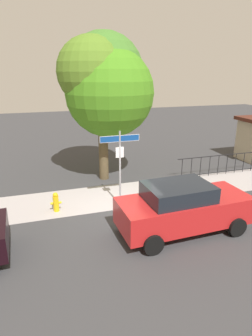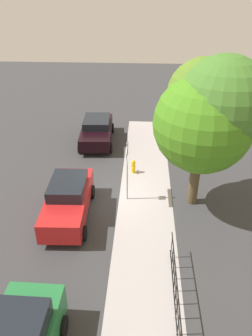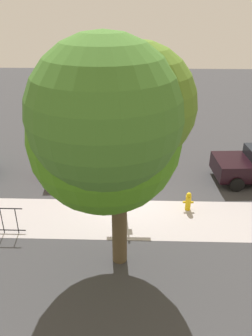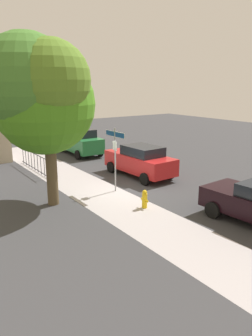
{
  "view_description": "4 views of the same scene",
  "coord_description": "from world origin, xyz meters",
  "px_view_note": "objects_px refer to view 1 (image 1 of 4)",
  "views": [
    {
      "loc": [
        -2.83,
        -9.77,
        5.2
      ],
      "look_at": [
        0.13,
        -0.26,
        1.79
      ],
      "focal_mm": 30.54,
      "sensor_mm": 36.0,
      "label": 1
    },
    {
      "loc": [
        12.93,
        1.1,
        9.3
      ],
      "look_at": [
        0.29,
        0.35,
        1.88
      ],
      "focal_mm": 34.22,
      "sensor_mm": 36.0,
      "label": 2
    },
    {
      "loc": [
        -0.3,
        11.82,
        7.54
      ],
      "look_at": [
        0.04,
        0.19,
        1.62
      ],
      "focal_mm": 35.51,
      "sensor_mm": 36.0,
      "label": 3
    },
    {
      "loc": [
        -12.43,
        8.45,
        5.02
      ],
      "look_at": [
        -0.85,
        0.43,
        1.35
      ],
      "focal_mm": 34.66,
      "sensor_mm": 36.0,
      "label": 4
    }
  ],
  "objects_px": {
    "shade_tree": "(104,82)",
    "street_sign": "(120,154)",
    "fire_hydrant": "(56,202)",
    "car_red": "(183,207)"
  },
  "relations": [
    {
      "from": "shade_tree",
      "to": "street_sign",
      "type": "bearing_deg",
      "value": -94.04
    },
    {
      "from": "street_sign",
      "to": "shade_tree",
      "type": "height_order",
      "value": "shade_tree"
    },
    {
      "from": "street_sign",
      "to": "shade_tree",
      "type": "relative_size",
      "value": 0.44
    },
    {
      "from": "shade_tree",
      "to": "fire_hydrant",
      "type": "height_order",
      "value": "shade_tree"
    },
    {
      "from": "car_red",
      "to": "fire_hydrant",
      "type": "bearing_deg",
      "value": 143.05
    },
    {
      "from": "fire_hydrant",
      "to": "shade_tree",
      "type": "bearing_deg",
      "value": 48.92
    },
    {
      "from": "car_red",
      "to": "fire_hydrant",
      "type": "xyz_separation_m",
      "value": [
        -3.97,
        2.76,
        -0.5
      ]
    },
    {
      "from": "street_sign",
      "to": "fire_hydrant",
      "type": "distance_m",
      "value": 3.1
    },
    {
      "from": "shade_tree",
      "to": "car_red",
      "type": "height_order",
      "value": "shade_tree"
    },
    {
      "from": "street_sign",
      "to": "shade_tree",
      "type": "distance_m",
      "value": 4.23
    }
  ]
}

